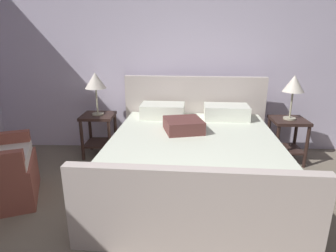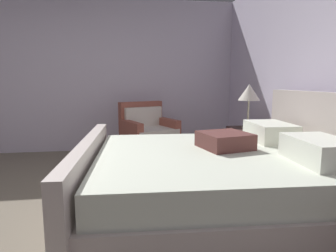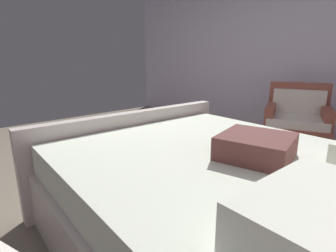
% 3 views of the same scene
% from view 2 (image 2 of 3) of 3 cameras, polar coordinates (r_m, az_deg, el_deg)
% --- Properties ---
extents(ground_plane, '(5.44, 5.69, 0.02)m').
position_cam_2_polar(ground_plane, '(2.89, -26.71, -17.17)').
color(ground_plane, '#7A6F5E').
extents(wall_side_left, '(0.12, 5.81, 2.63)m').
position_cam_2_polar(wall_side_left, '(5.33, -18.44, 9.36)').
color(wall_side_left, silver).
rests_on(wall_side_left, ground).
extents(bed, '(2.05, 2.26, 1.12)m').
position_cam_2_polar(bed, '(2.58, 9.59, -10.93)').
color(bed, beige).
rests_on(bed, ground).
extents(nightstand_left, '(0.44, 0.44, 0.60)m').
position_cam_2_polar(nightstand_left, '(4.03, 15.35, -3.14)').
color(nightstand_left, '#35231E').
rests_on(nightstand_left, ground).
extents(table_lamp_left, '(0.28, 0.28, 0.58)m').
position_cam_2_polar(table_lamp_left, '(3.96, 15.73, 6.20)').
color(table_lamp_left, '#B7B293').
rests_on(table_lamp_left, nightstand_left).
extents(armchair, '(0.95, 0.94, 0.90)m').
position_cam_2_polar(armchair, '(4.47, -3.89, -2.43)').
color(armchair, '#974E3F').
rests_on(armchair, ground).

